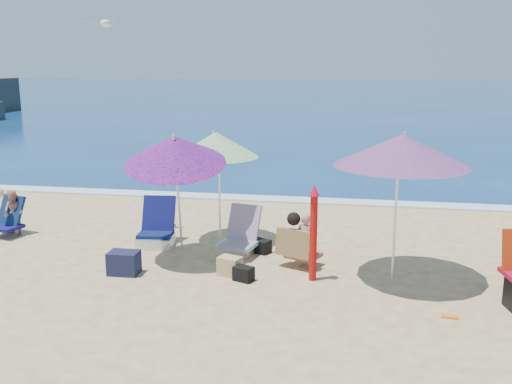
% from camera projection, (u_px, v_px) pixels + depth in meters
% --- Properties ---
extents(ground, '(120.00, 120.00, 0.00)m').
position_uv_depth(ground, '(265.00, 294.00, 7.42)').
color(ground, '#D8BC84').
rests_on(ground, ground).
extents(sea, '(120.00, 80.00, 0.12)m').
position_uv_depth(sea, '(348.00, 95.00, 50.65)').
color(sea, navy).
rests_on(sea, ground).
extents(foam, '(120.00, 0.50, 0.04)m').
position_uv_depth(foam, '(304.00, 200.00, 12.31)').
color(foam, white).
rests_on(foam, ground).
extents(umbrella_turquoise, '(2.15, 2.15, 2.01)m').
position_uv_depth(umbrella_turquoise, '(401.00, 150.00, 7.51)').
color(umbrella_turquoise, white).
rests_on(umbrella_turquoise, ground).
extents(umbrella_striped, '(1.51, 1.51, 1.83)m').
position_uv_depth(umbrella_striped, '(216.00, 145.00, 9.25)').
color(umbrella_striped, white).
rests_on(umbrella_striped, ground).
extents(umbrella_blue, '(1.71, 1.76, 2.02)m').
position_uv_depth(umbrella_blue, '(175.00, 150.00, 8.30)').
color(umbrella_blue, silver).
rests_on(umbrella_blue, ground).
extents(furled_umbrella, '(0.15, 0.16, 1.33)m').
position_uv_depth(furled_umbrella, '(313.00, 228.00, 7.74)').
color(furled_umbrella, '#B40F0C').
rests_on(furled_umbrella, ground).
extents(chair_navy, '(0.61, 0.74, 0.75)m').
position_uv_depth(chair_navy, '(157.00, 233.00, 9.37)').
color(chair_navy, '#0B1843').
rests_on(chair_navy, ground).
extents(chair_rainbow, '(0.66, 0.81, 0.72)m').
position_uv_depth(chair_rainbow, '(239.00, 241.00, 8.99)').
color(chair_rainbow, '#EB6553').
rests_on(chair_rainbow, ground).
extents(person_center, '(0.69, 0.59, 0.80)m').
position_uv_depth(person_center, '(301.00, 241.00, 8.31)').
color(person_center, tan).
rests_on(person_center, ground).
extents(person_left, '(0.57, 0.62, 0.85)m').
position_uv_depth(person_left, '(12.00, 213.00, 9.87)').
color(person_left, tan).
rests_on(person_left, ground).
extents(bag_navy_a, '(0.42, 0.30, 0.32)m').
position_uv_depth(bag_navy_a, '(124.00, 263.00, 8.10)').
color(bag_navy_a, '#181B36').
rests_on(bag_navy_a, ground).
extents(bag_black_a, '(0.34, 0.31, 0.20)m').
position_uv_depth(bag_black_a, '(261.00, 246.00, 9.02)').
color(bag_black_a, black).
rests_on(bag_black_a, ground).
extents(bag_tan, '(0.36, 0.31, 0.26)m').
position_uv_depth(bag_tan, '(230.00, 266.00, 8.06)').
color(bag_tan, tan).
rests_on(bag_tan, ground).
extents(bag_black_b, '(0.31, 0.26, 0.20)m').
position_uv_depth(bag_black_b, '(244.00, 274.00, 7.86)').
color(bag_black_b, black).
rests_on(bag_black_b, ground).
extents(orange_item, '(0.21, 0.11, 0.03)m').
position_uv_depth(orange_item, '(450.00, 317.00, 6.74)').
color(orange_item, orange).
rests_on(orange_item, ground).
extents(seagull, '(0.64, 0.32, 0.12)m').
position_uv_depth(seagull, '(106.00, 23.00, 9.40)').
color(seagull, white).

